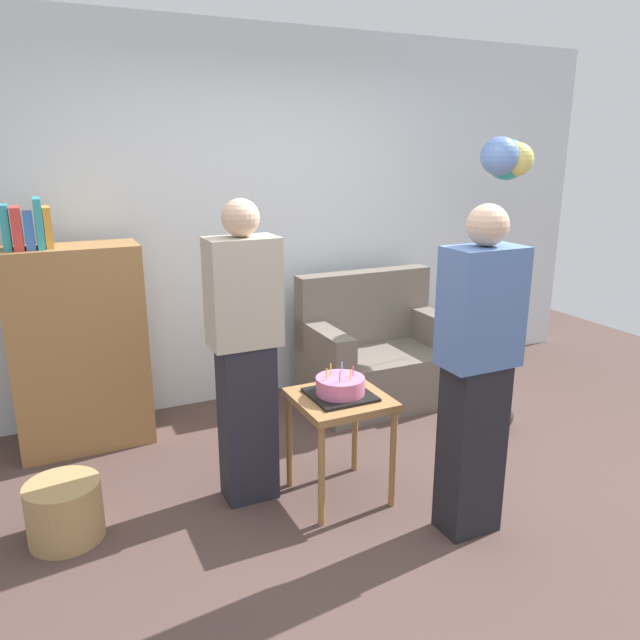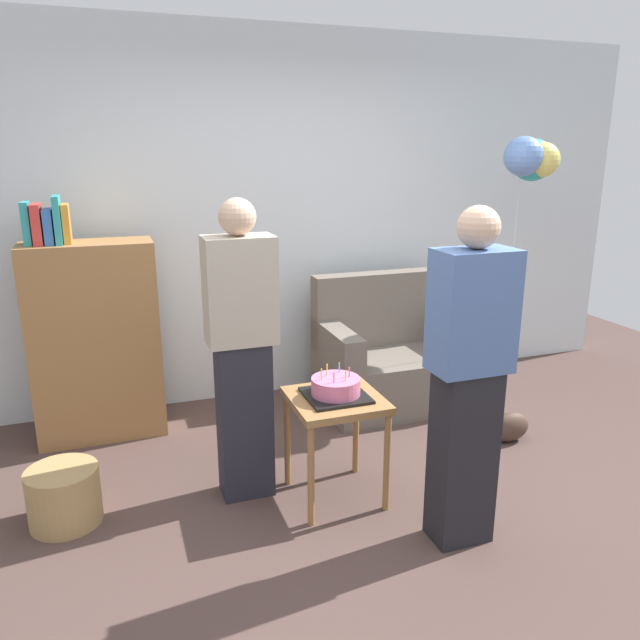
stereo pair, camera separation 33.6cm
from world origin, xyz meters
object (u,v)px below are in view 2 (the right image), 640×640
(couch, at_px, (393,359))
(person_holding_cake, at_px, (468,380))
(bookshelf, at_px, (95,338))
(handbag, at_px, (509,427))
(side_table, at_px, (336,413))
(wicker_basket, at_px, (64,496))
(birthday_cake, at_px, (336,388))
(person_blowing_candles, at_px, (242,351))
(balloon_bunch, at_px, (532,159))

(couch, bearing_deg, person_holding_cake, -104.73)
(bookshelf, relative_size, handbag, 5.67)
(side_table, relative_size, wicker_basket, 1.65)
(bookshelf, relative_size, person_holding_cake, 0.97)
(person_holding_cake, height_order, wicker_basket, person_holding_cake)
(birthday_cake, bearing_deg, handbag, 10.23)
(side_table, relative_size, person_blowing_candles, 0.36)
(bookshelf, height_order, person_blowing_candles, person_blowing_candles)
(birthday_cake, distance_m, handbag, 1.44)
(bookshelf, relative_size, side_table, 2.68)
(birthday_cake, height_order, wicker_basket, birthday_cake)
(bookshelf, xyz_separation_m, balloon_bunch, (3.01, -0.36, 1.12))
(couch, bearing_deg, side_table, -128.58)
(birthday_cake, relative_size, person_holding_cake, 0.20)
(couch, height_order, birthday_cake, couch)
(birthday_cake, xyz_separation_m, person_blowing_candles, (-0.45, 0.21, 0.19))
(side_table, distance_m, wicker_basket, 1.46)
(side_table, height_order, wicker_basket, side_table)
(couch, bearing_deg, bookshelf, 176.01)
(wicker_basket, distance_m, balloon_bunch, 3.65)
(bookshelf, xyz_separation_m, birthday_cake, (1.20, -1.25, -0.03))
(bookshelf, bearing_deg, wicker_basket, -100.74)
(wicker_basket, bearing_deg, side_table, -9.40)
(person_holding_cake, relative_size, balloon_bunch, 0.84)
(balloon_bunch, bearing_deg, person_blowing_candles, -163.39)
(balloon_bunch, bearing_deg, wicker_basket, -168.45)
(person_holding_cake, bearing_deg, balloon_bunch, -110.51)
(wicker_basket, bearing_deg, balloon_bunch, 11.55)
(person_holding_cake, distance_m, balloon_bunch, 2.19)
(side_table, height_order, person_holding_cake, person_holding_cake)
(side_table, height_order, handbag, side_table)
(person_holding_cake, distance_m, handbag, 1.38)
(couch, relative_size, bookshelf, 0.69)
(side_table, height_order, person_blowing_candles, person_blowing_candles)
(birthday_cake, height_order, person_blowing_candles, person_blowing_candles)
(balloon_bunch, bearing_deg, person_holding_cake, -133.57)
(person_holding_cake, relative_size, wicker_basket, 4.53)
(person_blowing_candles, bearing_deg, couch, 49.30)
(person_holding_cake, bearing_deg, bookshelf, -24.28)
(wicker_basket, height_order, handbag, wicker_basket)
(side_table, distance_m, balloon_bunch, 2.39)
(balloon_bunch, bearing_deg, bookshelf, 173.14)
(birthday_cake, bearing_deg, balloon_bunch, 26.12)
(side_table, height_order, balloon_bunch, balloon_bunch)
(couch, distance_m, handbag, 1.00)
(handbag, bearing_deg, person_blowing_candles, -179.19)
(bookshelf, relative_size, balloon_bunch, 0.82)
(wicker_basket, relative_size, balloon_bunch, 0.19)
(bookshelf, height_order, wicker_basket, bookshelf)
(person_holding_cake, bearing_deg, wicker_basket, 0.26)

